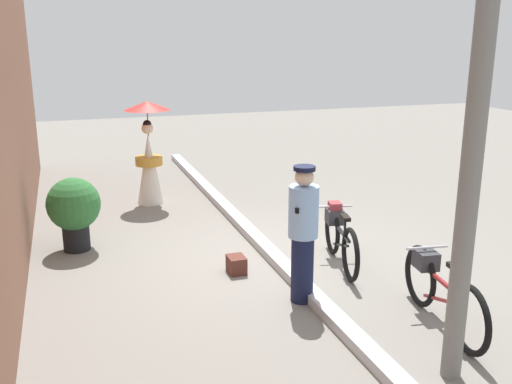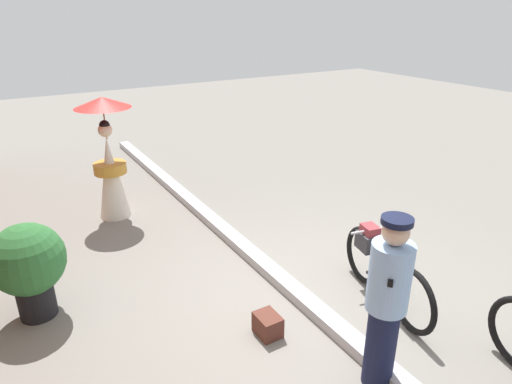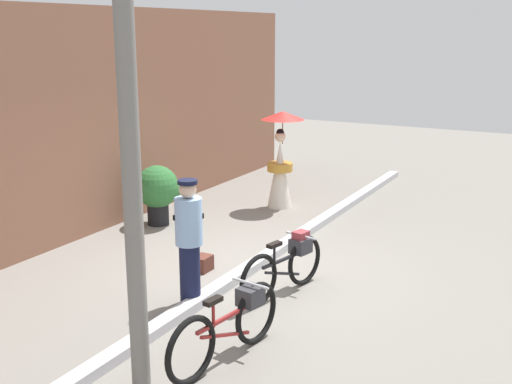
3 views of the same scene
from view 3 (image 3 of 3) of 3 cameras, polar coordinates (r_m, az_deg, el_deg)
name	(u,v)px [view 3 (image 3 of 3)]	position (r m, az deg, el deg)	size (l,w,h in m)	color
ground_plane	(251,271)	(9.31, -0.47, -7.01)	(30.00, 30.00, 0.00)	gray
building_wall	(67,125)	(10.84, -16.43, 5.73)	(14.00, 0.40, 3.75)	brown
sidewalk_curb	(251,267)	(9.29, -0.47, -6.67)	(14.00, 0.20, 0.12)	#B2B2B7
bicycle_near_officer	(286,264)	(8.43, 2.70, -6.38)	(1.62, 0.52, 0.78)	black
bicycle_far_side	(229,325)	(6.82, -2.39, -11.68)	(1.75, 0.48, 0.78)	black
person_officer	(189,239)	(8.00, -5.97, -4.19)	(0.34, 0.34, 1.61)	#141938
person_with_parasol	(281,159)	(12.38, 2.19, 2.95)	(0.83, 0.83, 1.87)	silver
potted_plant_by_door	(159,190)	(11.44, -8.63, 0.19)	(0.77, 0.75, 1.07)	black
backpack_on_pavement	(203,263)	(9.30, -4.73, -6.31)	(0.28, 0.22, 0.22)	#592D23
utility_pole	(130,143)	(5.79, -11.13, 4.28)	(0.18, 0.18, 4.80)	slate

